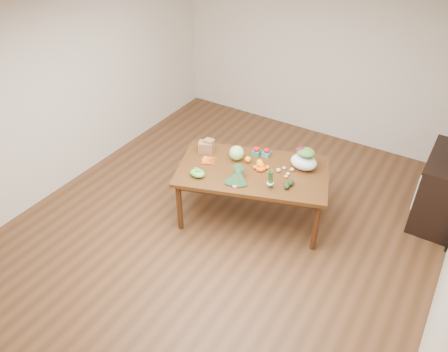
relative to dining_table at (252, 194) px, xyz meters
The scene contains 26 objects.
floor 0.60m from the dining_table, 108.93° to the right, with size 6.00×6.00×0.00m, color brown.
ceiling 2.37m from the dining_table, 108.93° to the right, with size 5.00×6.00×0.02m, color white.
room_walls 1.08m from the dining_table, 108.93° to the right, with size 5.02×6.02×2.70m.
dining_table is the anchor object (origin of this frame).
cabinet 2.42m from the dining_table, 31.12° to the left, with size 0.52×1.02×0.94m, color black.
dish_towel 2.05m from the dining_table, 27.87° to the left, with size 0.02×0.28×0.45m, color white.
paper_bag 0.86m from the dining_table, behind, with size 0.24×0.20×0.17m, color brown, non-canonical shape.
cabbage 0.56m from the dining_table, 162.01° to the left, with size 0.19×0.19×0.19m, color #A7C571.
strawberry_basket_a 0.55m from the dining_table, 111.46° to the left, with size 0.10×0.10×0.09m, color red, non-canonical shape.
strawberry_basket_b 0.56m from the dining_table, 90.81° to the left, with size 0.10×0.10×0.09m, color #B00B16, non-canonical shape.
orange_a 0.45m from the dining_table, 140.10° to the left, with size 0.08×0.08×0.08m, color #FF9A0F.
orange_b 0.44m from the dining_table, 81.69° to the left, with size 0.08×0.08×0.08m, color #FFA40F.
orange_c 0.43m from the dining_table, 59.26° to the left, with size 0.07×0.07×0.07m, color #FF9D0F.
mandarin_cluster 0.43m from the dining_table, 30.29° to the left, with size 0.18×0.18×0.09m, color orange, non-canonical shape.
carrots 0.69m from the dining_table, 167.29° to the right, with size 0.22×0.19×0.03m, color orange, non-canonical shape.
snap_pea_bag 0.81m from the dining_table, 137.03° to the right, with size 0.19×0.14×0.09m, color #59B63D.
kale_bunch 0.57m from the dining_table, 97.28° to the right, with size 0.32×0.40×0.16m, color #163218, non-canonical shape.
asparagus_bundle 0.64m from the dining_table, 31.90° to the right, with size 0.08×0.08×0.25m, color #436F33, non-canonical shape.
potato_a 0.51m from the dining_table, 23.49° to the left, with size 0.06×0.05×0.05m, color tan.
potato_b 0.58m from the dining_table, ahead, with size 0.05×0.04×0.04m, color tan.
potato_c 0.62m from the dining_table, 28.53° to the left, with size 0.05×0.05×0.04m, color tan.
potato_d 0.55m from the dining_table, 33.20° to the left, with size 0.05×0.04×0.04m, color #D7BC7C.
potato_e 0.59m from the dining_table, 16.30° to the left, with size 0.05×0.04×0.04m, color #DDC37F.
avocado_a 0.67m from the dining_table, 13.06° to the right, with size 0.07×0.10×0.07m, color black.
avocado_b 0.67m from the dining_table, ahead, with size 0.07×0.10×0.07m, color black.
salad_bag 0.80m from the dining_table, 34.89° to the left, with size 0.33×0.25×0.26m, color silver, non-canonical shape.
Camera 1 is at (2.17, -3.49, 3.86)m, focal length 35.00 mm.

